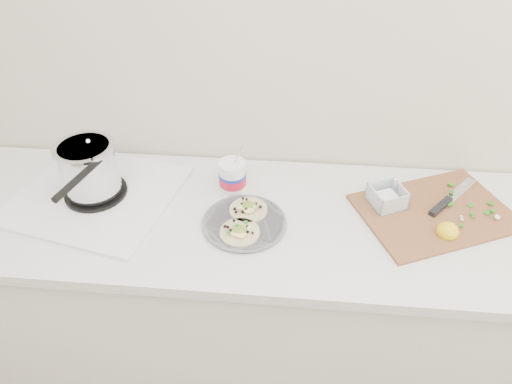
# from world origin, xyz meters

# --- Properties ---
(counter) EXTENTS (2.44, 0.66, 0.90)m
(counter) POSITION_xyz_m (0.00, 1.43, 0.45)
(counter) COLOR silver
(counter) RESTS_ON ground
(stove) EXTENTS (0.63, 0.60, 0.26)m
(stove) POSITION_xyz_m (-0.62, 1.46, 0.98)
(stove) COLOR silver
(stove) RESTS_ON counter
(taco_plate) EXTENTS (0.28, 0.28, 0.04)m
(taco_plate) POSITION_xyz_m (-0.09, 1.37, 0.92)
(taco_plate) COLOR slate
(taco_plate) RESTS_ON counter
(tub) EXTENTS (0.10, 0.10, 0.22)m
(tub) POSITION_xyz_m (-0.14, 1.55, 0.97)
(tub) COLOR white
(tub) RESTS_ON counter
(cutboard) EXTENTS (0.59, 0.51, 0.08)m
(cutboard) POSITION_xyz_m (0.54, 1.49, 0.92)
(cutboard) COLOR brown
(cutboard) RESTS_ON counter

